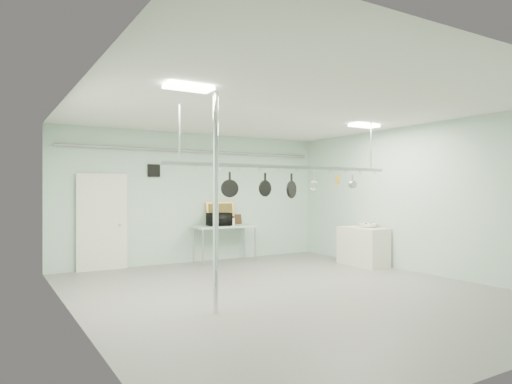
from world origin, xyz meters
TOP-DOWN VIEW (x-y plane):
  - floor at (0.00, 0.00)m, footprint 8.00×8.00m
  - ceiling at (0.00, 0.00)m, footprint 7.00×8.00m
  - back_wall at (0.00, 3.99)m, footprint 7.00×0.02m
  - right_wall at (3.49, 0.00)m, footprint 0.02×8.00m
  - door at (-2.30, 3.94)m, footprint 1.10×0.10m
  - wall_vent at (-1.10, 3.97)m, footprint 0.30×0.04m
  - conduit_pipe at (0.00, 3.90)m, footprint 6.60×0.07m
  - chrome_pole at (-1.70, -0.60)m, footprint 0.08×0.08m
  - prep_table at (0.60, 3.60)m, footprint 1.60×0.70m
  - side_cabinet at (3.15, 1.40)m, footprint 0.60×1.20m
  - pot_rack at (0.20, 0.30)m, footprint 4.80×0.06m
  - light_panel_left at (-2.20, -0.80)m, footprint 0.65×0.30m
  - light_panel_right at (2.40, 0.60)m, footprint 0.65×0.30m
  - microwave at (0.45, 3.61)m, footprint 0.63×0.47m
  - coffee_canister at (0.72, 3.47)m, footprint 0.16×0.16m
  - painting_large at (0.63, 3.90)m, footprint 0.78×0.14m
  - painting_small at (1.09, 3.90)m, footprint 0.30×0.10m
  - fruit_bowl at (3.22, 1.30)m, footprint 0.51×0.51m
  - skillet_left at (-1.00, 0.30)m, footprint 0.30×0.15m
  - skillet_mid at (-0.29, 0.30)m, footprint 0.30×0.12m
  - skillet_right at (0.29, 0.30)m, footprint 0.32×0.20m
  - whisk at (0.80, 0.30)m, footprint 0.22×0.22m
  - grater at (1.40, 0.30)m, footprint 0.08×0.03m
  - saucepan at (1.79, 0.30)m, footprint 0.17×0.15m
  - fruit_cluster at (3.22, 1.30)m, footprint 0.24×0.24m

SIDE VIEW (x-z plane):
  - floor at x=0.00m, z-range 0.00..0.00m
  - side_cabinet at x=3.15m, z-range 0.00..0.90m
  - prep_table at x=0.60m, z-range 0.38..1.28m
  - fruit_bowl at x=3.22m, z-range 0.90..1.00m
  - fruit_cluster at x=3.22m, z-range 0.94..1.03m
  - coffee_canister at x=0.72m, z-range 0.91..1.10m
  - painting_small at x=1.09m, z-range 0.90..1.16m
  - door at x=-2.30m, z-range -0.05..2.15m
  - microwave at x=0.45m, z-range 0.91..1.22m
  - painting_large at x=0.63m, z-range 0.90..1.49m
  - back_wall at x=0.00m, z-range 0.00..3.20m
  - right_wall at x=3.49m, z-range 0.00..3.20m
  - chrome_pole at x=-1.70m, z-range 0.00..3.20m
  - skillet_right at x=0.29m, z-range 1.62..2.09m
  - skillet_left at x=-1.00m, z-range 1.68..2.09m
  - skillet_mid at x=-0.29m, z-range 1.68..2.09m
  - whisk at x=0.80m, z-range 1.78..2.09m
  - saucepan at x=1.79m, z-range 1.81..2.09m
  - grater at x=1.40m, z-range 1.89..2.09m
  - pot_rack at x=0.20m, z-range 1.73..2.73m
  - wall_vent at x=-1.10m, z-range 2.10..2.40m
  - conduit_pipe at x=0.00m, z-range 2.71..2.79m
  - light_panel_left at x=-2.20m, z-range 3.14..3.19m
  - light_panel_right at x=2.40m, z-range 3.14..3.19m
  - ceiling at x=0.00m, z-range 3.18..3.20m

